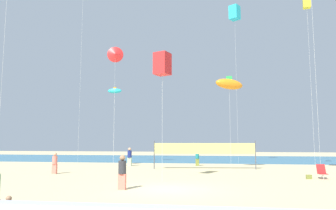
{
  "coord_description": "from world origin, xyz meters",
  "views": [
    {
      "loc": [
        2.38,
        -15.56,
        2.27
      ],
      "look_at": [
        -1.38,
        9.53,
        5.23
      ],
      "focal_mm": 34.14,
      "sensor_mm": 36.0,
      "label": 1
    }
  ],
  "objects_px": {
    "beachgoer_charcoal_shirt": "(122,171)",
    "kite_cyan_box": "(235,13)",
    "beachgoer_navy_shirt": "(130,156)",
    "volleyball_net": "(204,150)",
    "kite_red_delta": "(115,54)",
    "beach_handbag": "(309,177)",
    "kite_cyan_inflatable": "(115,91)",
    "beachgoer_teal_shirt": "(197,157)",
    "folding_beach_chair": "(322,171)",
    "kite_yellow_box": "(307,3)",
    "kite_orange_inflatable": "(229,84)",
    "kite_red_box": "(162,64)",
    "beachgoer_coral_shirt": "(55,162)"
  },
  "relations": [
    {
      "from": "kite_cyan_inflatable",
      "to": "kite_red_delta",
      "type": "bearing_deg",
      "value": -72.43
    },
    {
      "from": "beach_handbag",
      "to": "kite_cyan_box",
      "type": "relative_size",
      "value": 0.02
    },
    {
      "from": "beachgoer_teal_shirt",
      "to": "beachgoer_charcoal_shirt",
      "type": "bearing_deg",
      "value": -118.56
    },
    {
      "from": "kite_yellow_box",
      "to": "kite_orange_inflatable",
      "type": "bearing_deg",
      "value": -168.78
    },
    {
      "from": "beachgoer_navy_shirt",
      "to": "kite_red_box",
      "type": "distance_m",
      "value": 13.94
    },
    {
      "from": "beachgoer_coral_shirt",
      "to": "beach_handbag",
      "type": "distance_m",
      "value": 17.26
    },
    {
      "from": "beachgoer_coral_shirt",
      "to": "beachgoer_teal_shirt",
      "type": "relative_size",
      "value": 1.0
    },
    {
      "from": "beachgoer_teal_shirt",
      "to": "folding_beach_chair",
      "type": "distance_m",
      "value": 12.87
    },
    {
      "from": "kite_cyan_box",
      "to": "kite_cyan_inflatable",
      "type": "distance_m",
      "value": 16.13
    },
    {
      "from": "kite_yellow_box",
      "to": "kite_red_delta",
      "type": "relative_size",
      "value": 1.22
    },
    {
      "from": "beachgoer_charcoal_shirt",
      "to": "kite_cyan_box",
      "type": "xyz_separation_m",
      "value": [
        6.85,
        20.19,
        15.94
      ]
    },
    {
      "from": "beachgoer_coral_shirt",
      "to": "beach_handbag",
      "type": "height_order",
      "value": "beachgoer_coral_shirt"
    },
    {
      "from": "beachgoer_navy_shirt",
      "to": "volleyball_net",
      "type": "bearing_deg",
      "value": -8.37
    },
    {
      "from": "beachgoer_charcoal_shirt",
      "to": "volleyball_net",
      "type": "height_order",
      "value": "volleyball_net"
    },
    {
      "from": "kite_yellow_box",
      "to": "kite_cyan_box",
      "type": "bearing_deg",
      "value": 130.99
    },
    {
      "from": "folding_beach_chair",
      "to": "kite_red_box",
      "type": "relative_size",
      "value": 0.12
    },
    {
      "from": "beachgoer_coral_shirt",
      "to": "volleyball_net",
      "type": "relative_size",
      "value": 0.18
    },
    {
      "from": "beach_handbag",
      "to": "kite_red_box",
      "type": "xyz_separation_m",
      "value": [
        -8.79,
        -2.6,
        6.84
      ]
    },
    {
      "from": "beachgoer_navy_shirt",
      "to": "kite_cyan_box",
      "type": "xyz_separation_m",
      "value": [
        10.57,
        5.3,
        15.88
      ]
    },
    {
      "from": "kite_cyan_box",
      "to": "kite_cyan_inflatable",
      "type": "height_order",
      "value": "kite_cyan_box"
    },
    {
      "from": "beach_handbag",
      "to": "kite_orange_inflatable",
      "type": "bearing_deg",
      "value": 126.41
    },
    {
      "from": "kite_red_box",
      "to": "beach_handbag",
      "type": "bearing_deg",
      "value": 16.5
    },
    {
      "from": "beachgoer_teal_shirt",
      "to": "folding_beach_chair",
      "type": "xyz_separation_m",
      "value": [
        8.32,
        -9.82,
        -0.35
      ]
    },
    {
      "from": "beachgoer_coral_shirt",
      "to": "kite_yellow_box",
      "type": "height_order",
      "value": "kite_yellow_box"
    },
    {
      "from": "volleyball_net",
      "to": "kite_red_box",
      "type": "height_order",
      "value": "kite_red_box"
    },
    {
      "from": "beachgoer_charcoal_shirt",
      "to": "kite_red_box",
      "type": "bearing_deg",
      "value": 24.44
    },
    {
      "from": "beachgoer_navy_shirt",
      "to": "beach_handbag",
      "type": "xyz_separation_m",
      "value": [
        13.89,
        -8.88,
        -0.81
      ]
    },
    {
      "from": "beachgoer_teal_shirt",
      "to": "kite_orange_inflatable",
      "type": "xyz_separation_m",
      "value": [
        3.01,
        -4.01,
        6.37
      ]
    },
    {
      "from": "kite_red_box",
      "to": "kite_orange_inflatable",
      "type": "bearing_deg",
      "value": 63.44
    },
    {
      "from": "volleyball_net",
      "to": "kite_yellow_box",
      "type": "bearing_deg",
      "value": 6.87
    },
    {
      "from": "volleyball_net",
      "to": "kite_cyan_box",
      "type": "bearing_deg",
      "value": 67.05
    },
    {
      "from": "beachgoer_teal_shirt",
      "to": "kite_cyan_box",
      "type": "relative_size",
      "value": 0.09
    },
    {
      "from": "volleyball_net",
      "to": "kite_red_box",
      "type": "xyz_separation_m",
      "value": [
        -2.14,
        -8.94,
        5.33
      ]
    },
    {
      "from": "kite_yellow_box",
      "to": "kite_red_delta",
      "type": "bearing_deg",
      "value": 170.78
    },
    {
      "from": "beachgoer_teal_shirt",
      "to": "kite_orange_inflatable",
      "type": "relative_size",
      "value": 0.19
    },
    {
      "from": "kite_cyan_inflatable",
      "to": "beachgoer_charcoal_shirt",
      "type": "bearing_deg",
      "value": -70.62
    },
    {
      "from": "beachgoer_charcoal_shirt",
      "to": "volleyball_net",
      "type": "bearing_deg",
      "value": 30.61
    },
    {
      "from": "beachgoer_teal_shirt",
      "to": "kite_yellow_box",
      "type": "relative_size",
      "value": 0.1
    },
    {
      "from": "beachgoer_teal_shirt",
      "to": "volleyball_net",
      "type": "xyz_separation_m",
      "value": [
        0.83,
        -3.72,
        0.83
      ]
    },
    {
      "from": "beachgoer_navy_shirt",
      "to": "kite_cyan_box",
      "type": "distance_m",
      "value": 19.8
    },
    {
      "from": "beachgoer_charcoal_shirt",
      "to": "kite_red_delta",
      "type": "relative_size",
      "value": 0.13
    },
    {
      "from": "kite_cyan_box",
      "to": "kite_red_delta",
      "type": "distance_m",
      "value": 14.27
    },
    {
      "from": "beach_handbag",
      "to": "kite_red_delta",
      "type": "height_order",
      "value": "kite_red_delta"
    },
    {
      "from": "beachgoer_navy_shirt",
      "to": "kite_red_box",
      "type": "height_order",
      "value": "kite_red_box"
    },
    {
      "from": "beachgoer_coral_shirt",
      "to": "beachgoer_charcoal_shirt",
      "type": "relative_size",
      "value": 0.92
    },
    {
      "from": "beach_handbag",
      "to": "kite_red_delta",
      "type": "xyz_separation_m",
      "value": [
        -16.03,
        10.45,
        11.37
      ]
    },
    {
      "from": "beachgoer_coral_shirt",
      "to": "beachgoer_teal_shirt",
      "type": "xyz_separation_m",
      "value": [
        9.75,
        9.34,
        -0.0
      ]
    },
    {
      "from": "beach_handbag",
      "to": "kite_cyan_inflatable",
      "type": "xyz_separation_m",
      "value": [
        -16.66,
        12.44,
        7.78
      ]
    },
    {
      "from": "kite_cyan_box",
      "to": "beachgoer_navy_shirt",
      "type": "bearing_deg",
      "value": -153.37
    },
    {
      "from": "kite_yellow_box",
      "to": "kite_red_box",
      "type": "xyz_separation_m",
      "value": [
        -11.32,
        -10.04,
        -7.58
      ]
    }
  ]
}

